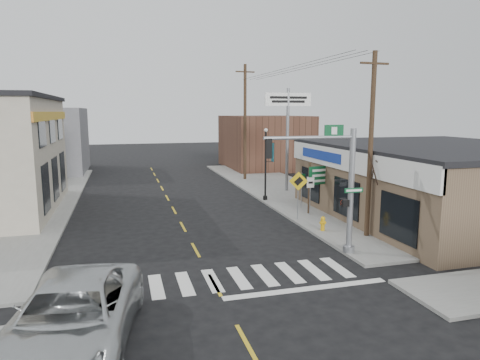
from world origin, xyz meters
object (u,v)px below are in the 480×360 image
object	(u,v)px
guide_sign	(321,181)
lamp_post	(266,159)
dance_center_sign	(288,115)
utility_pole_far	(245,121)
fire_hydrant	(323,223)
utility_pole_near	(371,144)
suv	(72,318)
traffic_signal_pole	(338,178)
bare_tree	(386,159)

from	to	relation	value
guide_sign	lamp_post	world-z (taller)	lamp_post
guide_sign	dance_center_sign	bearing A→B (deg)	71.66
guide_sign	utility_pole_far	distance (m)	13.92
fire_hydrant	dance_center_sign	distance (m)	12.34
utility_pole_near	utility_pole_far	xyz separation A→B (m)	(-0.78, 18.46, 0.66)
suv	lamp_post	distance (m)	19.44
dance_center_sign	utility_pole_near	distance (m)	12.33
traffic_signal_pole	dance_center_sign	bearing A→B (deg)	77.41
suv	guide_sign	bearing A→B (deg)	51.68
utility_pole_far	lamp_post	bearing A→B (deg)	-102.93
traffic_signal_pole	utility_pole_near	bearing A→B (deg)	36.93
bare_tree	utility_pole_far	xyz separation A→B (m)	(-1.34, 18.89, 1.36)
suv	utility_pole_near	distance (m)	14.78
utility_pole_far	utility_pole_near	bearing A→B (deg)	-93.37
fire_hydrant	dance_center_sign	size ratio (longest dim) A/B	0.10
traffic_signal_pole	fire_hydrant	world-z (taller)	traffic_signal_pole
lamp_post	dance_center_sign	xyz separation A→B (m)	(2.64, 2.90, 2.85)
fire_hydrant	bare_tree	world-z (taller)	bare_tree
traffic_signal_pole	utility_pole_near	distance (m)	3.57
fire_hydrant	dance_center_sign	xyz separation A→B (m)	(2.38, 10.90, 5.26)
dance_center_sign	bare_tree	distance (m)	12.83
lamp_post	dance_center_sign	world-z (taller)	dance_center_sign
traffic_signal_pole	bare_tree	xyz separation A→B (m)	(3.28, 1.54, 0.51)
traffic_signal_pole	fire_hydrant	xyz separation A→B (m)	(1.06, 3.32, -2.83)
guide_sign	bare_tree	distance (m)	5.68
dance_center_sign	fire_hydrant	bearing A→B (deg)	-102.28
guide_sign	suv	bearing A→B (deg)	-149.22
utility_pole_far	traffic_signal_pole	bearing A→B (deg)	-101.23
dance_center_sign	bare_tree	xyz separation A→B (m)	(-0.16, -12.68, -1.93)
guide_sign	fire_hydrant	world-z (taller)	guide_sign
traffic_signal_pole	bare_tree	distance (m)	3.66
dance_center_sign	suv	bearing A→B (deg)	-125.07
suv	dance_center_sign	distance (m)	23.72
fire_hydrant	utility_pole_far	bearing A→B (deg)	87.06
utility_pole_near	lamp_post	bearing A→B (deg)	98.06
suv	guide_sign	distance (m)	17.17
guide_sign	dance_center_sign	distance (m)	8.26
suv	fire_hydrant	size ratio (longest dim) A/B	8.79
fire_hydrant	dance_center_sign	bearing A→B (deg)	77.69
lamp_post	fire_hydrant	bearing A→B (deg)	-82.24
traffic_signal_pole	lamp_post	size ratio (longest dim) A/B	1.12
lamp_post	utility_pole_far	xyz separation A→B (m)	(1.14, 9.11, 2.29)
suv	guide_sign	size ratio (longest dim) A/B	2.14
guide_sign	bare_tree	size ratio (longest dim) A/B	0.63
guide_sign	utility_pole_far	xyz separation A→B (m)	(-0.70, 13.54, 3.17)
suv	traffic_signal_pole	bearing A→B (deg)	34.50
lamp_post	bare_tree	size ratio (longest dim) A/B	1.02
traffic_signal_pole	dance_center_sign	distance (m)	14.83
lamp_post	bare_tree	world-z (taller)	lamp_post
traffic_signal_pole	guide_sign	bearing A→B (deg)	70.04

